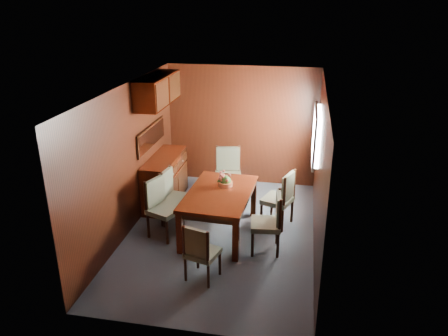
% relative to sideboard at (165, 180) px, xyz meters
% --- Properties ---
extents(ground, '(4.50, 4.50, 0.00)m').
position_rel_sideboard_xyz_m(ground, '(1.25, -1.00, -0.45)').
color(ground, '#39444E').
rests_on(ground, ground).
extents(room_shell, '(3.06, 4.52, 2.41)m').
position_rel_sideboard_xyz_m(room_shell, '(1.15, -0.67, 1.18)').
color(room_shell, black).
rests_on(room_shell, ground).
extents(sideboard, '(0.48, 1.40, 0.90)m').
position_rel_sideboard_xyz_m(sideboard, '(0.00, 0.00, 0.00)').
color(sideboard, black).
rests_on(sideboard, ground).
extents(dining_table, '(1.08, 1.63, 0.74)m').
position_rel_sideboard_xyz_m(dining_table, '(1.23, -0.96, 0.19)').
color(dining_table, black).
rests_on(dining_table, ground).
extents(chair_left_near, '(0.58, 0.59, 0.98)m').
position_rel_sideboard_xyz_m(chair_left_near, '(0.31, -1.17, 0.09)').
color(chair_left_near, black).
rests_on(chair_left_near, ground).
extents(chair_left_far, '(0.49, 0.51, 0.96)m').
position_rel_sideboard_xyz_m(chair_left_far, '(0.37, -0.74, 0.08)').
color(chair_left_far, black).
rests_on(chair_left_far, ground).
extents(chair_right_near, '(0.48, 0.50, 0.96)m').
position_rel_sideboard_xyz_m(chair_right_near, '(2.08, -1.33, 0.08)').
color(chair_right_near, black).
rests_on(chair_right_near, ground).
extents(chair_right_far, '(0.58, 0.59, 0.98)m').
position_rel_sideboard_xyz_m(chair_right_far, '(2.19, -0.51, 0.09)').
color(chair_right_far, black).
rests_on(chair_right_far, ground).
extents(chair_head, '(0.50, 0.49, 0.86)m').
position_rel_sideboard_xyz_m(chair_head, '(1.22, -2.27, 0.03)').
color(chair_head, black).
rests_on(chair_head, ground).
extents(chair_foot, '(0.57, 0.55, 1.02)m').
position_rel_sideboard_xyz_m(chair_foot, '(1.12, 0.39, 0.11)').
color(chair_foot, black).
rests_on(chair_foot, ground).
extents(flower_centerpiece, '(0.26, 0.26, 0.26)m').
position_rel_sideboard_xyz_m(flower_centerpiece, '(1.28, -0.71, 0.41)').
color(flower_centerpiece, '#C96A3D').
rests_on(flower_centerpiece, dining_table).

